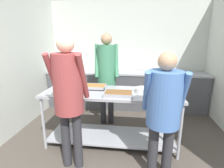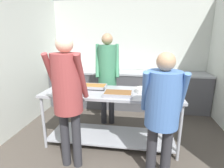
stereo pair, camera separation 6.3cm
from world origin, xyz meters
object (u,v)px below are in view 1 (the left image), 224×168
object	(u,v)px
serving_tray_vegetables	(94,87)
serving_tray_roast	(118,94)
guest_serving_left	(164,105)
water_bottle	(61,65)
sauce_pan	(67,86)
guest_serving_right	(69,91)
broccoli_bowl	(164,91)
cook_behind_counter	(107,70)
plate_stack	(144,90)

from	to	relation	value
serving_tray_vegetables	serving_tray_roast	bearing A→B (deg)	-35.94
guest_serving_left	water_bottle	distance (m)	3.15
sauce_pan	serving_tray_vegetables	xyz separation A→B (m)	(0.43, 0.10, -0.02)
serving_tray_vegetables	water_bottle	world-z (taller)	water_bottle
serving_tray_vegetables	serving_tray_roast	xyz separation A→B (m)	(0.45, -0.32, 0.00)
sauce_pan	serving_tray_vegetables	size ratio (longest dim) A/B	0.96
sauce_pan	guest_serving_left	xyz separation A→B (m)	(1.46, -0.71, 0.02)
serving_tray_roast	guest_serving_left	world-z (taller)	guest_serving_left
serving_tray_roast	guest_serving_right	xyz separation A→B (m)	(-0.59, -0.46, 0.17)
guest_serving_left	guest_serving_right	xyz separation A→B (m)	(-1.17, 0.02, 0.13)
broccoli_bowl	cook_behind_counter	size ratio (longest dim) A/B	0.14
sauce_pan	serving_tray_roast	world-z (taller)	sauce_pan
serving_tray_roast	cook_behind_counter	size ratio (longest dim) A/B	0.23
serving_tray_vegetables	serving_tray_roast	size ratio (longest dim) A/B	0.96
plate_stack	guest_serving_right	xyz separation A→B (m)	(-0.97, -0.67, 0.16)
serving_tray_vegetables	guest_serving_left	distance (m)	1.30
sauce_pan	broccoli_bowl	world-z (taller)	broccoli_bowl
broccoli_bowl	water_bottle	xyz separation A→B (m)	(-2.33, 1.57, 0.10)
serving_tray_vegetables	broccoli_bowl	world-z (taller)	broccoli_bowl
guest_serving_left	water_bottle	bearing A→B (deg)	134.94
sauce_pan	broccoli_bowl	bearing A→B (deg)	-1.73
serving_tray_vegetables	water_bottle	xyz separation A→B (m)	(-1.20, 1.42, 0.12)
broccoli_bowl	water_bottle	world-z (taller)	water_bottle
sauce_pan	water_bottle	size ratio (longest dim) A/B	1.36
guest_serving_left	guest_serving_right	bearing A→B (deg)	179.01
cook_behind_counter	sauce_pan	bearing A→B (deg)	-132.56
sauce_pan	guest_serving_right	size ratio (longest dim) A/B	0.22
plate_stack	cook_behind_counter	xyz separation A→B (m)	(-0.69, 0.64, 0.19)
sauce_pan	water_bottle	distance (m)	1.71
broccoli_bowl	cook_behind_counter	distance (m)	1.21
sauce_pan	water_bottle	world-z (taller)	water_bottle
serving_tray_vegetables	guest_serving_left	world-z (taller)	guest_serving_left
serving_tray_roast	cook_behind_counter	world-z (taller)	cook_behind_counter
plate_stack	guest_serving_left	world-z (taller)	guest_serving_left
plate_stack	broccoli_bowl	world-z (taller)	broccoli_bowl
sauce_pan	cook_behind_counter	xyz separation A→B (m)	(0.57, 0.62, 0.18)
guest_serving_left	guest_serving_right	distance (m)	1.17
guest_serving_right	serving_tray_vegetables	bearing A→B (deg)	79.91
cook_behind_counter	water_bottle	world-z (taller)	cook_behind_counter
serving_tray_roast	plate_stack	bearing A→B (deg)	28.29
cook_behind_counter	guest_serving_right	bearing A→B (deg)	-101.95
broccoli_bowl	guest_serving_left	xyz separation A→B (m)	(-0.10, -0.66, 0.02)
sauce_pan	guest_serving_left	size ratio (longest dim) A/B	0.25
serving_tray_roast	water_bottle	size ratio (longest dim) A/B	1.46
broccoli_bowl	guest_serving_right	bearing A→B (deg)	-153.21
guest_serving_left	serving_tray_vegetables	bearing A→B (deg)	141.91
water_bottle	sauce_pan	bearing A→B (deg)	-63.22
serving_tray_roast	guest_serving_right	distance (m)	0.76
sauce_pan	plate_stack	world-z (taller)	sauce_pan
sauce_pan	plate_stack	bearing A→B (deg)	-0.92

